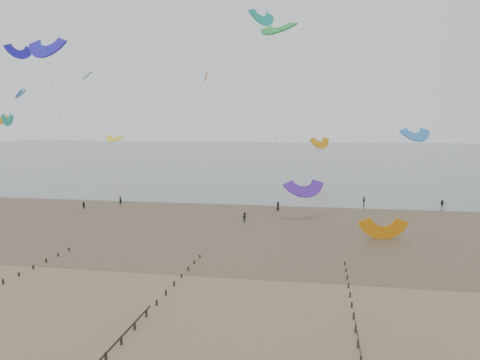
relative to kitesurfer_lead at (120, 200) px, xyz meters
name	(u,v)px	position (x,y,z in m)	size (l,w,h in m)	color
ground	(133,289)	(21.93, -45.96, -0.94)	(500.00, 500.00, 0.00)	brown
sea_and_shore	(188,219)	(17.86, -11.56, -0.93)	(500.00, 665.00, 0.03)	#475654
kitesurfer_lead	(120,200)	(0.00, 0.00, 0.00)	(0.68, 0.45, 1.88)	black
kitesurfers	(344,206)	(45.45, 2.03, -0.09)	(164.86, 25.39, 1.89)	black
grounded_kite	(383,239)	(50.00, -20.24, -0.94)	(6.04, 3.16, 4.60)	orange
kites_airborne	(198,106)	(5.42, 42.23, 20.67)	(244.25, 117.52, 41.39)	#EC3D6F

